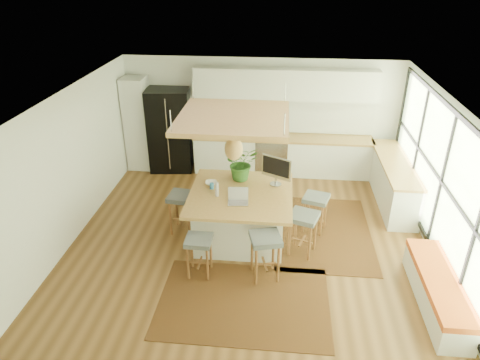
# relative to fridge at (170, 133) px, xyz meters

# --- Properties ---
(floor) EXTENTS (7.00, 7.00, 0.00)m
(floor) POSITION_rel_fridge_xyz_m (2.17, -3.17, -0.93)
(floor) COLOR brown
(floor) RESTS_ON ground
(ceiling) EXTENTS (7.00, 7.00, 0.00)m
(ceiling) POSITION_rel_fridge_xyz_m (2.17, -3.17, 1.78)
(ceiling) COLOR white
(ceiling) RESTS_ON ground
(wall_back) EXTENTS (6.50, 0.00, 6.50)m
(wall_back) POSITION_rel_fridge_xyz_m (2.17, 0.33, 0.42)
(wall_back) COLOR silver
(wall_back) RESTS_ON ground
(wall_front) EXTENTS (6.50, 0.00, 6.50)m
(wall_front) POSITION_rel_fridge_xyz_m (2.17, -6.67, 0.42)
(wall_front) COLOR silver
(wall_front) RESTS_ON ground
(wall_left) EXTENTS (0.00, 7.00, 7.00)m
(wall_left) POSITION_rel_fridge_xyz_m (-1.08, -3.17, 0.42)
(wall_left) COLOR silver
(wall_left) RESTS_ON ground
(wall_right) EXTENTS (0.00, 7.00, 7.00)m
(wall_right) POSITION_rel_fridge_xyz_m (5.42, -3.17, 0.42)
(wall_right) COLOR silver
(wall_right) RESTS_ON ground
(window_wall) EXTENTS (0.10, 6.20, 2.60)m
(window_wall) POSITION_rel_fridge_xyz_m (5.39, -3.17, 0.47)
(window_wall) COLOR black
(window_wall) RESTS_ON wall_right
(pantry) EXTENTS (0.55, 0.60, 2.25)m
(pantry) POSITION_rel_fridge_xyz_m (-0.78, 0.01, 0.20)
(pantry) COLOR silver
(pantry) RESTS_ON floor
(back_counter_base) EXTENTS (4.20, 0.60, 0.88)m
(back_counter_base) POSITION_rel_fridge_xyz_m (2.72, 0.01, -0.49)
(back_counter_base) COLOR silver
(back_counter_base) RESTS_ON floor
(back_counter_top) EXTENTS (4.24, 0.64, 0.05)m
(back_counter_top) POSITION_rel_fridge_xyz_m (2.72, 0.01, -0.03)
(back_counter_top) COLOR #A07438
(back_counter_top) RESTS_ON back_counter_base
(backsplash) EXTENTS (4.20, 0.02, 0.80)m
(backsplash) POSITION_rel_fridge_xyz_m (2.72, 0.31, 0.43)
(backsplash) COLOR white
(backsplash) RESTS_ON wall_back
(upper_cabinets) EXTENTS (4.20, 0.34, 0.70)m
(upper_cabinets) POSITION_rel_fridge_xyz_m (2.72, 0.15, 1.22)
(upper_cabinets) COLOR silver
(upper_cabinets) RESTS_ON wall_back
(range) EXTENTS (0.76, 0.62, 1.00)m
(range) POSITION_rel_fridge_xyz_m (2.47, 0.01, -0.43)
(range) COLOR #A5A5AA
(range) RESTS_ON floor
(right_counter_base) EXTENTS (0.60, 2.50, 0.88)m
(right_counter_base) POSITION_rel_fridge_xyz_m (5.10, -1.17, -0.49)
(right_counter_base) COLOR silver
(right_counter_base) RESTS_ON floor
(right_counter_top) EXTENTS (0.64, 2.54, 0.05)m
(right_counter_top) POSITION_rel_fridge_xyz_m (5.10, -1.17, -0.03)
(right_counter_top) COLOR #A07438
(right_counter_top) RESTS_ON right_counter_base
(window_bench) EXTENTS (0.52, 2.00, 0.50)m
(window_bench) POSITION_rel_fridge_xyz_m (5.12, -4.37, -0.68)
(window_bench) COLOR silver
(window_bench) RESTS_ON floor
(ceiling_panel) EXTENTS (1.86, 1.86, 0.80)m
(ceiling_panel) POSITION_rel_fridge_xyz_m (1.87, -2.77, 1.12)
(ceiling_panel) COLOR #A07438
(ceiling_panel) RESTS_ON ceiling
(rug_near) EXTENTS (2.60, 1.80, 0.01)m
(rug_near) POSITION_rel_fridge_xyz_m (2.22, -4.62, -0.92)
(rug_near) COLOR black
(rug_near) RESTS_ON floor
(rug_right) EXTENTS (1.80, 2.60, 0.01)m
(rug_right) POSITION_rel_fridge_xyz_m (3.56, -2.56, -0.92)
(rug_right) COLOR black
(rug_right) RESTS_ON floor
(fridge) EXTENTS (1.07, 0.88, 2.01)m
(fridge) POSITION_rel_fridge_xyz_m (0.00, 0.00, 0.00)
(fridge) COLOR black
(fridge) RESTS_ON floor
(island) EXTENTS (1.85, 1.85, 0.93)m
(island) POSITION_rel_fridge_xyz_m (2.00, -2.86, -0.46)
(island) COLOR #A07438
(island) RESTS_ON floor
(stool_near_left) EXTENTS (0.42, 0.42, 0.71)m
(stool_near_left) POSITION_rel_fridge_xyz_m (1.43, -4.02, -0.57)
(stool_near_left) COLOR #4A4F52
(stool_near_left) RESTS_ON floor
(stool_near_right) EXTENTS (0.58, 0.58, 0.80)m
(stool_near_right) POSITION_rel_fridge_xyz_m (2.51, -3.98, -0.57)
(stool_near_right) COLOR #4A4F52
(stool_near_right) RESTS_ON floor
(stool_right_front) EXTENTS (0.60, 0.60, 0.80)m
(stool_right_front) POSITION_rel_fridge_xyz_m (3.13, -3.26, -0.57)
(stool_right_front) COLOR #4A4F52
(stool_right_front) RESTS_ON floor
(stool_right_back) EXTENTS (0.55, 0.55, 0.75)m
(stool_right_back) POSITION_rel_fridge_xyz_m (3.38, -2.50, -0.57)
(stool_right_back) COLOR #4A4F52
(stool_right_back) RESTS_ON floor
(stool_left_side) EXTENTS (0.52, 0.52, 0.79)m
(stool_left_side) POSITION_rel_fridge_xyz_m (0.88, -2.77, -0.57)
(stool_left_side) COLOR #4A4F52
(stool_left_side) RESTS_ON floor
(laptop) EXTENTS (0.38, 0.40, 0.26)m
(laptop) POSITION_rel_fridge_xyz_m (1.99, -3.22, 0.12)
(laptop) COLOR #A5A5AA
(laptop) RESTS_ON island
(monitor) EXTENTS (0.64, 0.48, 0.57)m
(monitor) POSITION_rel_fridge_xyz_m (2.62, -2.46, 0.26)
(monitor) COLOR #A5A5AA
(monitor) RESTS_ON island
(microwave) EXTENTS (0.58, 0.42, 0.35)m
(microwave) POSITION_rel_fridge_xyz_m (0.99, -0.01, 0.18)
(microwave) COLOR #A5A5AA
(microwave) RESTS_ON back_counter_top
(island_plant) EXTENTS (0.83, 0.86, 0.53)m
(island_plant) POSITION_rel_fridge_xyz_m (1.96, -2.29, 0.27)
(island_plant) COLOR #1E4C19
(island_plant) RESTS_ON island
(island_bowl) EXTENTS (0.24, 0.24, 0.05)m
(island_bowl) POSITION_rel_fridge_xyz_m (1.41, -2.57, 0.03)
(island_bowl) COLOR white
(island_bowl) RESTS_ON island
(island_bottle_0) EXTENTS (0.07, 0.07, 0.19)m
(island_bottle_0) POSITION_rel_fridge_xyz_m (1.45, -2.76, 0.10)
(island_bottle_0) COLOR #2F7CBE
(island_bottle_0) RESTS_ON island
(island_bottle_1) EXTENTS (0.07, 0.07, 0.19)m
(island_bottle_1) POSITION_rel_fridge_xyz_m (1.60, -3.01, 0.10)
(island_bottle_1) COLOR silver
(island_bottle_1) RESTS_ON island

